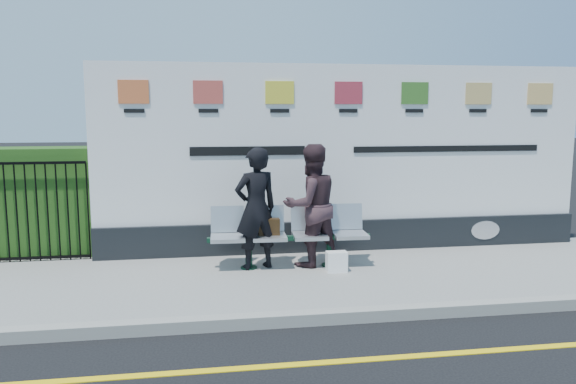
# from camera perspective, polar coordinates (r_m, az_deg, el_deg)

# --- Properties ---
(ground) EXTENTS (80.00, 80.00, 0.00)m
(ground) POSITION_cam_1_polar(r_m,az_deg,el_deg) (5.81, 10.89, -16.22)
(ground) COLOR black
(pavement) EXTENTS (14.00, 3.00, 0.12)m
(pavement) POSITION_cam_1_polar(r_m,az_deg,el_deg) (8.03, 4.78, -8.64)
(pavement) COLOR gray
(pavement) RESTS_ON ground
(kerb) EXTENTS (14.00, 0.18, 0.14)m
(kerb) POSITION_cam_1_polar(r_m,az_deg,el_deg) (6.66, 7.92, -12.23)
(kerb) COLOR gray
(kerb) RESTS_ON ground
(yellow_line) EXTENTS (14.00, 0.10, 0.01)m
(yellow_line) POSITION_cam_1_polar(r_m,az_deg,el_deg) (5.81, 10.89, -16.18)
(yellow_line) COLOR yellow
(yellow_line) RESTS_ON ground
(billboard) EXTENTS (8.00, 0.30, 3.00)m
(billboard) POSITION_cam_1_polar(r_m,az_deg,el_deg) (9.17, 5.92, 2.14)
(billboard) COLOR black
(billboard) RESTS_ON pavement
(hedge) EXTENTS (2.35, 0.70, 1.70)m
(hedge) POSITION_cam_1_polar(r_m,az_deg,el_deg) (9.75, -25.12, -0.90)
(hedge) COLOR #275118
(hedge) RESTS_ON pavement
(railing) EXTENTS (2.05, 0.06, 1.54)m
(railing) POSITION_cam_1_polar(r_m,az_deg,el_deg) (9.34, -25.84, -1.82)
(railing) COLOR black
(railing) RESTS_ON pavement
(bench) EXTENTS (2.30, 0.68, 0.49)m
(bench) POSITION_cam_1_polar(r_m,az_deg,el_deg) (8.24, 0.16, -5.98)
(bench) COLOR #B0B4B9
(bench) RESTS_ON pavement
(woman_left) EXTENTS (0.74, 0.60, 1.76)m
(woman_left) POSITION_cam_1_polar(r_m,az_deg,el_deg) (8.06, -3.28, -1.68)
(woman_left) COLOR black
(woman_left) RESTS_ON pavement
(woman_right) EXTENTS (1.04, 0.92, 1.80)m
(woman_right) POSITION_cam_1_polar(r_m,az_deg,el_deg) (8.22, 2.36, -1.36)
(woman_right) COLOR #372429
(woman_right) RESTS_ON pavement
(handbag_brown) EXTENTS (0.31, 0.14, 0.24)m
(handbag_brown) POSITION_cam_1_polar(r_m,az_deg,el_deg) (8.13, -1.94, -3.56)
(handbag_brown) COLOR black
(handbag_brown) RESTS_ON bench
(carrier_bag_white) EXTENTS (0.29, 0.17, 0.29)m
(carrier_bag_white) POSITION_cam_1_polar(r_m,az_deg,el_deg) (8.06, 4.95, -7.07)
(carrier_bag_white) COLOR white
(carrier_bag_white) RESTS_ON pavement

